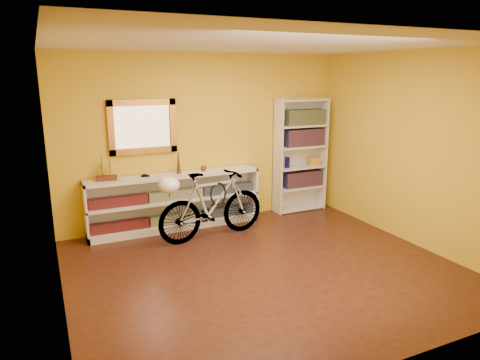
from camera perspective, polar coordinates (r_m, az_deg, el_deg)
name	(u,v)px	position (r m, az deg, el deg)	size (l,w,h in m)	color
floor	(264,269)	(5.39, 3.19, -11.54)	(4.50, 4.00, 0.01)	black
ceiling	(268,44)	(4.88, 3.61, 17.33)	(4.50, 4.00, 0.01)	silver
back_wall	(205,140)	(6.78, -4.65, 5.27)	(4.50, 0.01, 2.60)	gold
left_wall	(51,184)	(4.41, -23.42, -0.50)	(0.01, 4.00, 2.60)	gold
right_wall	(413,149)	(6.35, 21.69, 3.74)	(0.01, 4.00, 2.60)	gold
gilt_mirror	(143,127)	(6.45, -12.57, 6.78)	(0.98, 0.06, 0.78)	brown
wall_socket	(256,198)	(7.34, 2.17, -2.42)	(0.09, 0.01, 0.09)	silver
console_unit	(176,201)	(6.63, -8.40, -2.79)	(2.60, 0.35, 0.85)	silver
cd_row_lower	(177,218)	(6.69, -8.27, -4.93)	(2.50, 0.13, 0.14)	black
cd_row_upper	(176,195)	(6.58, -8.38, -1.92)	(2.50, 0.13, 0.14)	#1B527D
model_ship	(106,169)	(6.29, -17.09, 1.41)	(0.28, 0.11, 0.34)	#452113
toy_car	(145,177)	(6.42, -12.24, 0.42)	(0.00, 0.00, 0.00)	black
bronze_ornament	(178,160)	(6.50, -8.04, 2.54)	(0.07, 0.07, 0.39)	#53361C
decorative_orb	(204,168)	(6.65, -4.77, 1.54)	(0.09, 0.09, 0.09)	#53361C
bookcase	(300,155)	(7.42, 7.88, 3.19)	(0.90, 0.30, 1.90)	silver
book_row_a	(302,179)	(7.53, 8.10, 0.19)	(0.70, 0.22, 0.26)	maroon
book_row_b	(303,137)	(7.40, 8.28, 5.54)	(0.70, 0.22, 0.28)	maroon
book_row_c	(304,117)	(7.36, 8.37, 8.12)	(0.70, 0.22, 0.25)	#184B54
travel_mug	(287,162)	(7.29, 6.19, 2.29)	(0.08, 0.08, 0.18)	#18169C
red_tin	(290,120)	(7.26, 6.56, 7.84)	(0.14, 0.14, 0.19)	maroon
yellow_bag	(314,161)	(7.55, 9.61, 2.41)	(0.18, 0.12, 0.14)	#C68A22
bicycle	(212,205)	(6.19, -3.65, -3.25)	(1.67, 0.43, 0.98)	silver
helmet	(169,185)	(5.83, -9.24, -0.68)	(0.29, 0.27, 0.22)	white
u_lock	(218,194)	(6.19, -2.87, -1.81)	(0.25, 0.25, 0.03)	black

